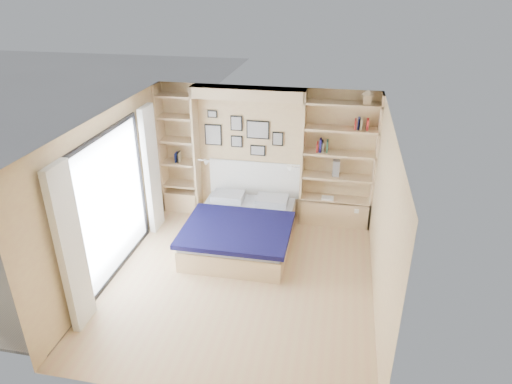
# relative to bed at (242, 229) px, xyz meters

# --- Properties ---
(ground) EXTENTS (4.50, 4.50, 0.00)m
(ground) POSITION_rel_bed_xyz_m (0.21, -1.04, -0.28)
(ground) COLOR tan
(ground) RESTS_ON ground
(room_shell) EXTENTS (4.50, 4.50, 4.50)m
(room_shell) POSITION_rel_bed_xyz_m (-0.18, 0.48, 0.80)
(room_shell) COLOR #D6BB7E
(room_shell) RESTS_ON ground
(bed) EXTENTS (1.76, 2.30, 1.07)m
(bed) POSITION_rel_bed_xyz_m (0.00, 0.00, 0.00)
(bed) COLOR beige
(bed) RESTS_ON ground
(photo_gallery) EXTENTS (1.48, 0.02, 0.82)m
(photo_gallery) POSITION_rel_bed_xyz_m (-0.24, 1.18, 1.33)
(photo_gallery) COLOR black
(photo_gallery) RESTS_ON ground
(reading_lamps) EXTENTS (1.92, 0.12, 0.15)m
(reading_lamps) POSITION_rel_bed_xyz_m (-0.09, 0.96, 0.82)
(reading_lamps) COLOR silver
(reading_lamps) RESTS_ON ground
(shelf_decor) EXTENTS (3.54, 0.23, 2.03)m
(shelf_decor) POSITION_rel_bed_xyz_m (1.30, 1.03, 1.40)
(shelf_decor) COLOR #A51E1E
(shelf_decor) RESTS_ON ground
(deck) EXTENTS (3.20, 4.00, 0.05)m
(deck) POSITION_rel_bed_xyz_m (-3.39, -1.04, -0.28)
(deck) COLOR #685C4C
(deck) RESTS_ON ground
(deck_chair) EXTENTS (0.74, 0.89, 0.77)m
(deck_chair) POSITION_rel_bed_xyz_m (-3.21, 0.05, 0.09)
(deck_chair) COLOR tan
(deck_chair) RESTS_ON ground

